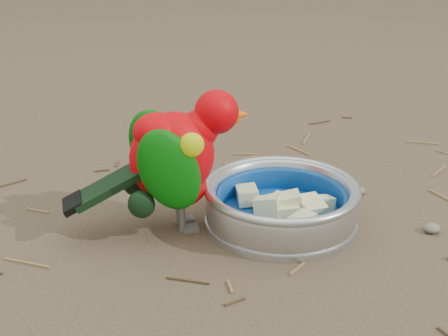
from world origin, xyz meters
name	(u,v)px	position (x,y,z in m)	size (l,w,h in m)	color
ground	(281,232)	(0.00, 0.00, 0.00)	(60.00, 60.00, 0.00)	brown
food_bowl	(281,219)	(0.01, 0.02, 0.01)	(0.21, 0.21, 0.02)	#B2B2BA
bowl_wall	(281,200)	(0.01, 0.02, 0.04)	(0.21, 0.21, 0.04)	#B2B2BA
fruit_wedges	(281,204)	(0.01, 0.02, 0.03)	(0.13, 0.13, 0.03)	beige
lory_parrot	(176,166)	(-0.13, 0.07, 0.09)	(0.11, 0.23, 0.19)	#D10006
ground_debris	(250,225)	(-0.03, 0.03, 0.00)	(0.90, 0.80, 0.01)	olive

